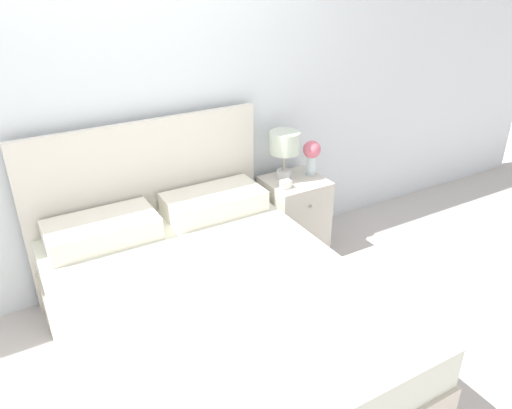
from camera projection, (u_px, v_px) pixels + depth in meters
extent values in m
plane|color=#BCB7B2|center=(156.00, 273.00, 3.67)|extent=(12.00, 12.00, 0.00)
cube|color=white|center=(133.00, 96.00, 3.13)|extent=(8.00, 0.06, 2.60)
cube|color=beige|center=(215.00, 340.00, 2.82)|extent=(1.58, 2.03, 0.30)
cube|color=white|center=(214.00, 303.00, 2.70)|extent=(1.54, 1.99, 0.23)
cube|color=silver|center=(149.00, 204.00, 3.39)|extent=(1.61, 0.05, 1.16)
cube|color=white|center=(102.00, 230.00, 3.04)|extent=(0.66, 0.36, 0.14)
cube|color=white|center=(214.00, 202.00, 3.38)|extent=(0.66, 0.36, 0.14)
cube|color=silver|center=(294.00, 215.00, 3.84)|extent=(0.44, 0.40, 0.60)
sphere|color=#B2AD93|center=(311.00, 207.00, 3.60)|extent=(0.02, 0.02, 0.02)
cylinder|color=white|center=(284.00, 174.00, 3.71)|extent=(0.11, 0.11, 0.07)
cylinder|color=#B7B29E|center=(284.00, 161.00, 3.67)|extent=(0.02, 0.02, 0.14)
cylinder|color=silver|center=(285.00, 142.00, 3.60)|extent=(0.22, 0.22, 0.16)
cylinder|color=silver|center=(311.00, 165.00, 3.75)|extent=(0.07, 0.07, 0.15)
sphere|color=#E06B7F|center=(312.00, 149.00, 3.69)|extent=(0.13, 0.13, 0.13)
sphere|color=#609356|center=(315.00, 153.00, 3.72)|extent=(0.06, 0.06, 0.06)
cube|color=white|center=(286.00, 184.00, 3.56)|extent=(0.07, 0.06, 0.06)
cylinder|color=white|center=(288.00, 186.00, 3.54)|extent=(0.05, 0.00, 0.05)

